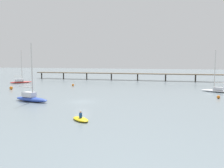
{
  "coord_description": "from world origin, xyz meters",
  "views": [
    {
      "loc": [
        16.75,
        -35.31,
        6.8
      ],
      "look_at": [
        0.0,
        17.2,
        1.5
      ],
      "focal_mm": 36.3,
      "sensor_mm": 36.0,
      "label": 1
    }
  ],
  "objects_px": {
    "sailboat_blue": "(31,97)",
    "dinghy_yellow": "(81,119)",
    "sailboat_white": "(216,89)",
    "pier": "(169,73)",
    "mooring_buoy_near": "(218,97)",
    "mooring_buoy_far": "(73,85)",
    "mooring_buoy_outer": "(11,88)",
    "sailboat_red": "(21,81)"
  },
  "relations": [
    {
      "from": "sailboat_blue",
      "to": "dinghy_yellow",
      "type": "relative_size",
      "value": 3.27
    },
    {
      "from": "sailboat_blue",
      "to": "sailboat_white",
      "type": "xyz_separation_m",
      "value": [
        32.36,
        23.16,
        -0.06
      ]
    },
    {
      "from": "pier",
      "to": "dinghy_yellow",
      "type": "height_order",
      "value": "pier"
    },
    {
      "from": "dinghy_yellow",
      "to": "pier",
      "type": "bearing_deg",
      "value": 84.3
    },
    {
      "from": "pier",
      "to": "sailboat_white",
      "type": "distance_m",
      "value": 31.46
    },
    {
      "from": "pier",
      "to": "mooring_buoy_near",
      "type": "bearing_deg",
      "value": -73.44
    },
    {
      "from": "sailboat_blue",
      "to": "mooring_buoy_far",
      "type": "relative_size",
      "value": 14.99
    },
    {
      "from": "mooring_buoy_outer",
      "to": "mooring_buoy_near",
      "type": "relative_size",
      "value": 1.33
    },
    {
      "from": "sailboat_blue",
      "to": "mooring_buoy_outer",
      "type": "distance_m",
      "value": 20.45
    },
    {
      "from": "pier",
      "to": "mooring_buoy_near",
      "type": "relative_size",
      "value": 136.45
    },
    {
      "from": "pier",
      "to": "sailboat_white",
      "type": "bearing_deg",
      "value": -66.95
    },
    {
      "from": "sailboat_blue",
      "to": "sailboat_red",
      "type": "distance_m",
      "value": 38.14
    },
    {
      "from": "sailboat_blue",
      "to": "sailboat_red",
      "type": "xyz_separation_m",
      "value": [
        -25.57,
        28.29,
        -0.04
      ]
    },
    {
      "from": "sailboat_blue",
      "to": "mooring_buoy_far",
      "type": "distance_m",
      "value": 25.35
    },
    {
      "from": "dinghy_yellow",
      "to": "sailboat_blue",
      "type": "bearing_deg",
      "value": 146.38
    },
    {
      "from": "pier",
      "to": "mooring_buoy_near",
      "type": "xyz_separation_m",
      "value": [
        11.53,
        -38.78,
        -2.77
      ]
    },
    {
      "from": "pier",
      "to": "sailboat_blue",
      "type": "relative_size",
      "value": 8.44
    },
    {
      "from": "sailboat_red",
      "to": "mooring_buoy_far",
      "type": "xyz_separation_m",
      "value": [
        20.79,
        -3.4,
        -0.33
      ]
    },
    {
      "from": "mooring_buoy_far",
      "to": "pier",
      "type": "bearing_deg",
      "value": 47.49
    },
    {
      "from": "dinghy_yellow",
      "to": "sailboat_red",
      "type": "bearing_deg",
      "value": 136.45
    },
    {
      "from": "pier",
      "to": "sailboat_blue",
      "type": "height_order",
      "value": "sailboat_blue"
    },
    {
      "from": "sailboat_red",
      "to": "mooring_buoy_near",
      "type": "height_order",
      "value": "sailboat_red"
    },
    {
      "from": "sailboat_blue",
      "to": "mooring_buoy_near",
      "type": "relative_size",
      "value": 16.17
    },
    {
      "from": "sailboat_red",
      "to": "mooring_buoy_far",
      "type": "height_order",
      "value": "sailboat_red"
    },
    {
      "from": "sailboat_white",
      "to": "dinghy_yellow",
      "type": "distance_m",
      "value": 37.3
    },
    {
      "from": "pier",
      "to": "sailboat_blue",
      "type": "xyz_separation_m",
      "value": [
        -20.08,
        -52.02,
        -2.38
      ]
    },
    {
      "from": "sailboat_red",
      "to": "mooring_buoy_near",
      "type": "relative_size",
      "value": 17.03
    },
    {
      "from": "pier",
      "to": "dinghy_yellow",
      "type": "xyz_separation_m",
      "value": [
        -6.12,
        -61.3,
        -2.88
      ]
    },
    {
      "from": "sailboat_white",
      "to": "mooring_buoy_far",
      "type": "bearing_deg",
      "value": 177.33
    },
    {
      "from": "mooring_buoy_near",
      "to": "sailboat_white",
      "type": "bearing_deg",
      "value": 85.65
    },
    {
      "from": "dinghy_yellow",
      "to": "mooring_buoy_far",
      "type": "bearing_deg",
      "value": 118.75
    },
    {
      "from": "mooring_buoy_outer",
      "to": "mooring_buoy_far",
      "type": "relative_size",
      "value": 1.23
    },
    {
      "from": "mooring_buoy_near",
      "to": "pier",
      "type": "bearing_deg",
      "value": 106.56
    },
    {
      "from": "sailboat_white",
      "to": "sailboat_blue",
      "type": "bearing_deg",
      "value": -144.41
    },
    {
      "from": "sailboat_white",
      "to": "dinghy_yellow",
      "type": "height_order",
      "value": "sailboat_white"
    },
    {
      "from": "mooring_buoy_near",
      "to": "sailboat_red",
      "type": "bearing_deg",
      "value": 165.25
    },
    {
      "from": "sailboat_blue",
      "to": "mooring_buoy_near",
      "type": "distance_m",
      "value": 34.27
    },
    {
      "from": "dinghy_yellow",
      "to": "mooring_buoy_far",
      "type": "height_order",
      "value": "dinghy_yellow"
    },
    {
      "from": "mooring_buoy_outer",
      "to": "sailboat_red",
      "type": "bearing_deg",
      "value": 122.61
    },
    {
      "from": "sailboat_red",
      "to": "mooring_buoy_outer",
      "type": "distance_m",
      "value": 18.16
    },
    {
      "from": "mooring_buoy_outer",
      "to": "mooring_buoy_far",
      "type": "distance_m",
      "value": 16.2
    },
    {
      "from": "dinghy_yellow",
      "to": "mooring_buoy_outer",
      "type": "height_order",
      "value": "dinghy_yellow"
    }
  ]
}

